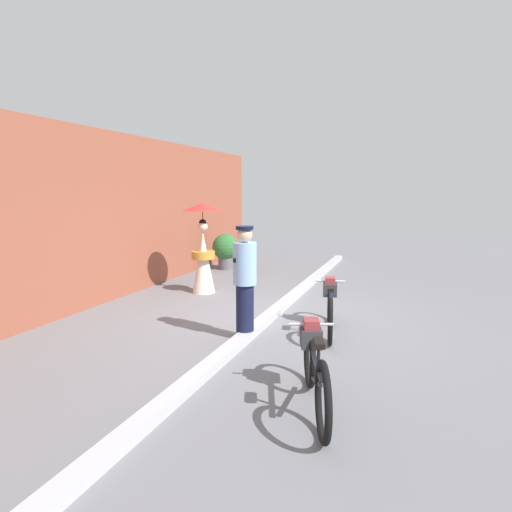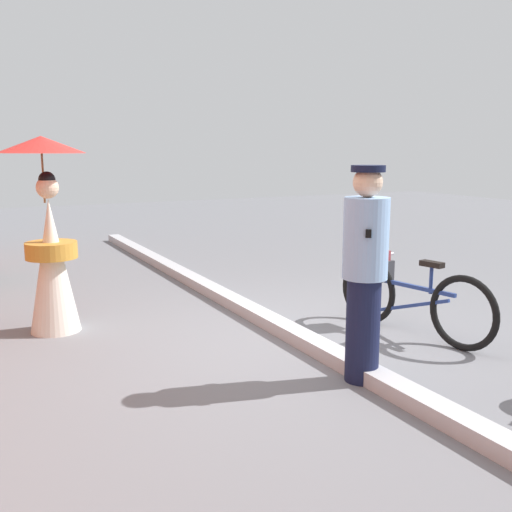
{
  "view_description": "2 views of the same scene",
  "coord_description": "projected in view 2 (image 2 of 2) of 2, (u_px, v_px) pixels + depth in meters",
  "views": [
    {
      "loc": [
        -6.71,
        -2.25,
        2.15
      ],
      "look_at": [
        0.24,
        0.32,
        1.04
      ],
      "focal_mm": 30.48,
      "sensor_mm": 36.0,
      "label": 1
    },
    {
      "loc": [
        -4.43,
        2.73,
        1.76
      ],
      "look_at": [
        -0.15,
        0.52,
        0.89
      ],
      "focal_mm": 40.95,
      "sensor_mm": 36.0,
      "label": 2
    }
  ],
  "objects": [
    {
      "name": "ground_plane",
      "position": [
        298.0,
        343.0,
        5.43
      ],
      "size": [
        30.0,
        30.0,
        0.0
      ],
      "primitive_type": "plane",
      "color": "slate"
    },
    {
      "name": "sidewalk_curb",
      "position": [
        298.0,
        336.0,
        5.41
      ],
      "size": [
        14.0,
        0.2,
        0.12
      ],
      "primitive_type": "cube",
      "color": "#B2B2B7",
      "rests_on": "ground_plane"
    },
    {
      "name": "bicycle_far_side",
      "position": [
        405.0,
        293.0,
        5.64
      ],
      "size": [
        1.76,
        0.53,
        0.78
      ],
      "color": "black",
      "rests_on": "ground_plane"
    },
    {
      "name": "person_officer",
      "position": [
        365.0,
        269.0,
        4.38
      ],
      "size": [
        0.34,
        0.34,
        1.66
      ],
      "color": "#141938",
      "rests_on": "ground_plane"
    },
    {
      "name": "person_with_parasol",
      "position": [
        50.0,
        235.0,
        5.62
      ],
      "size": [
        0.82,
        0.82,
        1.9
      ],
      "color": "silver",
      "rests_on": "ground_plane"
    }
  ]
}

